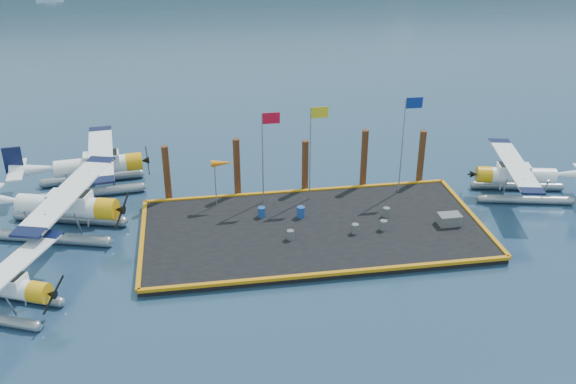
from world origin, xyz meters
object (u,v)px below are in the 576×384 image
object	(u,v)px
drum_0	(262,212)
drum_3	(290,235)
seaplane_d	(518,177)
piling_4	(421,159)
piling_1	(237,169)
drum_1	(355,229)
piling_0	(167,175)
drum_2	(383,225)
flagpole_yellow	(313,139)
piling_3	(364,160)
piling_2	(305,168)
windsock	(222,164)
drum_5	(301,212)
flagpole_blue	(406,131)
drum_4	(386,212)
seaplane_b	(64,209)
seaplane_c	(96,168)
seaplane_a	(1,289)
flagpole_red	(266,144)
crate	(449,219)

from	to	relation	value
drum_0	drum_3	xyz separation A→B (m)	(1.29, -2.99, -0.03)
seaplane_d	piling_4	distance (m)	6.39
piling_1	seaplane_d	bearing A→B (deg)	-8.21
drum_1	piling_0	xyz separation A→B (m)	(-10.80, 6.42, 1.31)
drum_2	flagpole_yellow	distance (m)	6.91
piling_3	piling_4	size ratio (longest dim) A/B	1.07
piling_2	piling_4	world-z (taller)	piling_4
windsock	piling_1	world-z (taller)	piling_1
piling_3	piling_0	bearing A→B (deg)	180.00
piling_0	piling_2	distance (m)	9.00
flagpole_yellow	piling_1	distance (m)	5.52
drum_5	flagpole_blue	size ratio (longest dim) A/B	0.11
seaplane_d	drum_1	world-z (taller)	seaplane_d
drum_4	piling_3	distance (m)	4.95
piling_0	piling_3	world-z (taller)	piling_3
piling_0	drum_2	bearing A→B (deg)	-26.61
seaplane_b	drum_3	size ratio (longest dim) A/B	18.20
seaplane_b	piling_0	distance (m)	6.69
seaplane_c	piling_1	world-z (taller)	piling_1
piling_3	piling_2	bearing A→B (deg)	180.00
drum_4	piling_2	distance (m)	6.44
seaplane_a	drum_3	size ratio (longest dim) A/B	14.41
flagpole_yellow	piling_0	bearing A→B (deg)	170.14
seaplane_d	flagpole_blue	world-z (taller)	flagpole_blue
seaplane_c	seaplane_b	bearing A→B (deg)	-17.10
drum_0	piling_3	distance (m)	8.29
flagpole_red	piling_1	world-z (taller)	flagpole_red
crate	piling_4	world-z (taller)	piling_4
seaplane_c	piling_1	bearing A→B (deg)	66.41
flagpole_red	windsock	distance (m)	2.97
seaplane_d	flagpole_red	size ratio (longest dim) A/B	1.49
seaplane_a	drum_2	xyz separation A→B (m)	(20.43, 4.24, -0.62)
drum_1	drum_2	bearing A→B (deg)	4.23
seaplane_b	piling_0	xyz separation A→B (m)	(5.96, 3.03, 0.37)
flagpole_red	drum_1	bearing A→B (deg)	-46.36
windsock	piling_3	bearing A→B (deg)	9.53
seaplane_a	crate	bearing A→B (deg)	122.87
piling_0	piling_2	xyz separation A→B (m)	(9.00, 0.00, -0.10)
drum_2	piling_0	xyz separation A→B (m)	(-12.55, 6.29, 1.30)
seaplane_b	piling_0	world-z (taller)	piling_0
piling_1	piling_2	distance (m)	4.50
drum_3	piling_1	bearing A→B (deg)	110.47
seaplane_a	seaplane_c	size ratio (longest dim) A/B	0.82
flagpole_red	windsock	xyz separation A→B (m)	(-2.73, 0.00, -1.17)
seaplane_d	flagpole_blue	bearing A→B (deg)	94.53
drum_3	flagpole_blue	distance (m)	10.42
drum_2	drum_5	xyz separation A→B (m)	(-4.54, 2.32, 0.05)
seaplane_d	flagpole_yellow	bearing A→B (deg)	97.96
piling_1	flagpole_red	bearing A→B (deg)	-43.15
flagpole_yellow	seaplane_d	bearing A→B (deg)	-4.38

